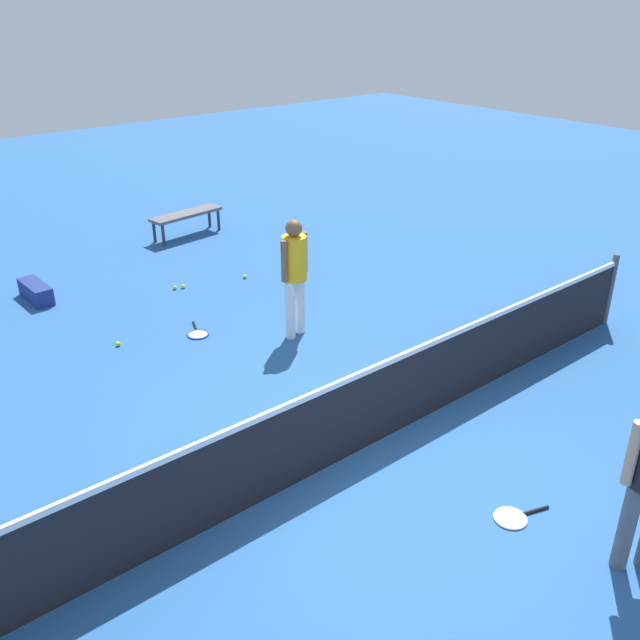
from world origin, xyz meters
The scene contains 13 objects.
ground_plane centered at (0.00, 0.00, 0.00)m, with size 40.00×40.00×0.00m, color #265693.
court_net centered at (0.00, 0.00, 0.50)m, with size 10.09×0.09×1.07m.
player_near_side centered at (-1.24, -2.60, 1.01)m, with size 0.53×0.41×1.70m.
tennis_racket_near_player centered at (-0.16, -3.49, 0.01)m, with size 0.41×0.61×0.03m.
tennis_racket_far_player centered at (-0.48, 1.70, 0.01)m, with size 0.61×0.40×0.03m.
tennis_ball_near_player centered at (-1.87, -4.82, 0.03)m, with size 0.07×0.07×0.07m, color #C6E033.
tennis_ball_by_net centered at (0.87, -3.88, 0.03)m, with size 0.07×0.07×0.07m, color #C6E033.
tennis_ball_midcourt centered at (1.71, -1.07, 0.03)m, with size 0.07×0.07×0.07m, color #C6E033.
tennis_ball_baseline centered at (-0.84, -5.11, 0.03)m, with size 0.07×0.07×0.07m, color #C6E033.
tennis_ball_stray_left centered at (-0.71, -5.15, 0.03)m, with size 0.07×0.07×0.07m, color #C6E033.
tennis_ball_stray_right centered at (-2.35, -0.80, 0.03)m, with size 0.07×0.07×0.07m, color #C6E033.
courtside_bench centered at (-2.25, -7.41, 0.42)m, with size 1.54×0.57×0.48m.
equipment_bag centered at (1.18, -6.21, 0.14)m, with size 0.30×0.81×0.28m.
Camera 1 is at (4.09, 4.41, 4.46)m, focal length 38.79 mm.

